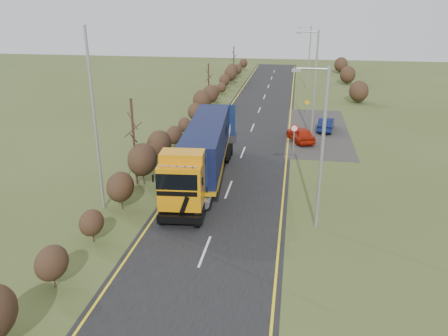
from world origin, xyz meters
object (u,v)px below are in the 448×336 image
car_blue_sedan (326,124)px  streetlight_near (321,144)px  lorry (203,150)px  car_red_hatchback (301,134)px  speed_sign (294,133)px

car_blue_sedan → streetlight_near: size_ratio=0.45×
lorry → car_blue_sedan: lorry is taller
car_red_hatchback → car_blue_sedan: bearing=-141.0°
car_red_hatchback → streetlight_near: bearing=72.8°
car_red_hatchback → streetlight_near: size_ratio=0.45×
streetlight_near → speed_sign: streetlight_near is taller
streetlight_near → speed_sign: 13.82m
car_red_hatchback → speed_sign: bearing=59.2°
car_red_hatchback → speed_sign: speed_sign is taller
car_red_hatchback → streetlight_near: (0.77, -16.47, 4.24)m
car_red_hatchback → car_blue_sedan: 4.82m
streetlight_near → speed_sign: size_ratio=3.72×
car_blue_sedan → speed_sign: speed_sign is taller
car_red_hatchback → speed_sign: 3.32m
speed_sign → lorry: bearing=-128.5°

